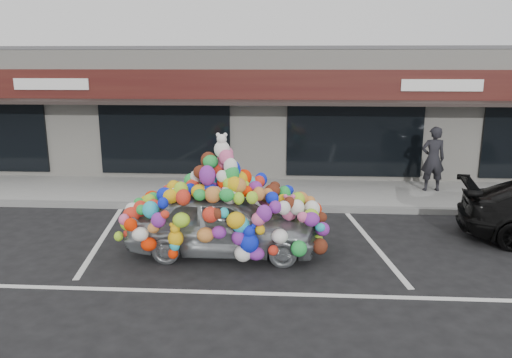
{
  "coord_description": "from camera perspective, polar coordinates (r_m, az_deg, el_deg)",
  "views": [
    {
      "loc": [
        0.91,
        -10.12,
        3.91
      ],
      "look_at": [
        0.18,
        1.4,
        1.13
      ],
      "focal_mm": 35.0,
      "sensor_mm": 36.0,
      "label": 1
    }
  ],
  "objects": [
    {
      "name": "ground",
      "position": [
        10.89,
        -1.42,
        -7.5
      ],
      "size": [
        90.0,
        90.0,
        0.0
      ],
      "primitive_type": "plane",
      "color": "black",
      "rests_on": "ground"
    },
    {
      "name": "shop_building",
      "position": [
        18.67,
        0.82,
        8.17
      ],
      "size": [
        24.0,
        7.2,
        4.31
      ],
      "color": "beige",
      "rests_on": "ground"
    },
    {
      "name": "sidewalk",
      "position": [
        14.66,
        -0.06,
        -1.62
      ],
      "size": [
        26.0,
        3.0,
        0.15
      ],
      "primitive_type": "cube",
      "color": "gray",
      "rests_on": "ground"
    },
    {
      "name": "kerb",
      "position": [
        13.22,
        -0.48,
        -3.31
      ],
      "size": [
        26.0,
        0.18,
        0.16
      ],
      "primitive_type": "cube",
      "color": "slate",
      "rests_on": "ground"
    },
    {
      "name": "parking_stripe_left",
      "position": [
        11.78,
        -17.14,
        -6.45
      ],
      "size": [
        0.73,
        4.37,
        0.01
      ],
      "primitive_type": "cube",
      "rotation": [
        0.0,
        0.0,
        0.14
      ],
      "color": "silver",
      "rests_on": "ground"
    },
    {
      "name": "parking_stripe_mid",
      "position": [
        11.2,
        13.22,
        -7.24
      ],
      "size": [
        0.73,
        4.37,
        0.01
      ],
      "primitive_type": "cube",
      "rotation": [
        0.0,
        0.0,
        0.14
      ],
      "color": "silver",
      "rests_on": "ground"
    },
    {
      "name": "lane_line",
      "position": [
        8.81,
        10.64,
        -13.01
      ],
      "size": [
        14.0,
        0.12,
        0.01
      ],
      "primitive_type": "cube",
      "color": "silver",
      "rests_on": "ground"
    },
    {
      "name": "toy_car",
      "position": [
        10.22,
        -3.77,
        -4.11
      ],
      "size": [
        2.82,
        4.14,
        2.4
      ],
      "rotation": [
        0.0,
        0.0,
        1.56
      ],
      "color": "#959A9F",
      "rests_on": "ground"
    },
    {
      "name": "pedestrian_a",
      "position": [
        15.34,
        19.57,
        2.18
      ],
      "size": [
        0.7,
        0.47,
        1.89
      ],
      "primitive_type": "imported",
      "rotation": [
        0.0,
        0.0,
        3.17
      ],
      "color": "black",
      "rests_on": "sidewalk"
    }
  ]
}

